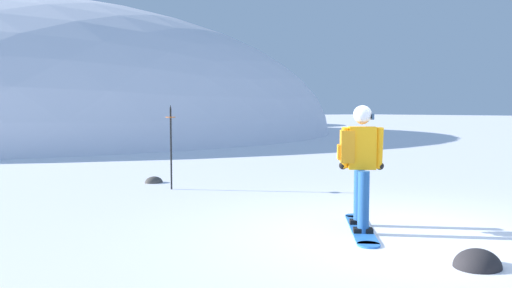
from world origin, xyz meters
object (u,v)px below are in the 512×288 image
at_px(snowboarder_main, 359,164).
at_px(rock_mid, 477,267).
at_px(rock_dark, 154,183).
at_px(piste_marker_near, 171,141).

relative_size(snowboarder_main, rock_mid, 3.19).
height_order(rock_dark, rock_mid, rock_mid).
bearing_deg(piste_marker_near, rock_mid, -81.65).
xyz_separation_m(piste_marker_near, rock_dark, (-0.01, 1.06, -1.01)).
height_order(snowboarder_main, rock_dark, snowboarder_main).
height_order(snowboarder_main, piste_marker_near, piste_marker_near).
distance_m(snowboarder_main, piste_marker_near, 4.62).
distance_m(snowboarder_main, rock_dark, 5.73).
distance_m(piste_marker_near, rock_mid, 6.46).
bearing_deg(piste_marker_near, rock_dark, 90.67).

